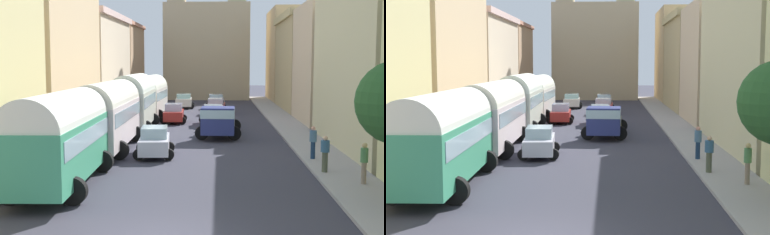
# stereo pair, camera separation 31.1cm
# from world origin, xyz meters

# --- Properties ---
(ground_plane) EXTENTS (154.00, 154.00, 0.00)m
(ground_plane) POSITION_xyz_m (0.00, 27.00, 0.00)
(ground_plane) COLOR #343440
(sidewalk_left) EXTENTS (2.50, 70.00, 0.14)m
(sidewalk_left) POSITION_xyz_m (-7.25, 27.00, 0.07)
(sidewalk_left) COLOR #ACA7A3
(sidewalk_left) RESTS_ON ground
(sidewalk_right) EXTENTS (2.50, 70.00, 0.14)m
(sidewalk_right) POSITION_xyz_m (7.25, 27.00, 0.07)
(sidewalk_right) COLOR #989496
(sidewalk_right) RESTS_ON ground
(building_left_2) EXTENTS (5.83, 13.21, 11.89)m
(building_left_2) POSITION_xyz_m (-11.15, 23.97, 5.97)
(building_left_2) COLOR #D8B78B
(building_left_2) RESTS_ON ground
(building_left_3) EXTENTS (6.02, 14.79, 9.94)m
(building_left_3) POSITION_xyz_m (-11.24, 38.49, 5.00)
(building_left_3) COLOR beige
(building_left_3) RESTS_ON ground
(building_left_4) EXTENTS (4.52, 11.12, 9.93)m
(building_left_4) POSITION_xyz_m (-10.55, 51.85, 4.98)
(building_left_4) COLOR tan
(building_left_4) RESTS_ON ground
(building_right_2) EXTENTS (4.28, 10.09, 9.82)m
(building_right_2) POSITION_xyz_m (10.64, 29.85, 4.91)
(building_right_2) COLOR #CCB393
(building_right_2) RESTS_ON ground
(building_right_3) EXTENTS (6.13, 14.56, 10.15)m
(building_right_3) POSITION_xyz_m (11.28, 42.47, 5.11)
(building_right_3) COLOR tan
(building_right_3) RESTS_ON ground
(building_right_4) EXTENTS (4.19, 12.37, 12.02)m
(building_right_4) POSITION_xyz_m (10.60, 56.44, 6.01)
(building_right_4) COLOR tan
(building_right_4) RESTS_ON ground
(distant_church) EXTENTS (11.66, 6.82, 21.07)m
(distant_church) POSITION_xyz_m (0.00, 59.29, 7.40)
(distant_church) COLOR tan
(distant_church) RESTS_ON ground
(parked_bus_0) EXTENTS (3.45, 9.07, 3.87)m
(parked_bus_0) POSITION_xyz_m (-4.60, 6.50, 2.13)
(parked_bus_0) COLOR #39936D
(parked_bus_0) RESTS_ON ground
(parked_bus_1) EXTENTS (3.40, 10.00, 3.96)m
(parked_bus_1) POSITION_xyz_m (-4.60, 15.50, 2.18)
(parked_bus_1) COLOR silver
(parked_bus_1) RESTS_ON ground
(parked_bus_2) EXTENTS (3.49, 8.60, 4.18)m
(parked_bus_2) POSITION_xyz_m (-4.60, 24.50, 2.30)
(parked_bus_2) COLOR beige
(parked_bus_2) RESTS_ON ground
(parked_bus_3) EXTENTS (3.28, 8.59, 3.88)m
(parked_bus_3) POSITION_xyz_m (-4.60, 33.50, 2.14)
(parked_bus_3) COLOR beige
(parked_bus_3) RESTS_ON ground
(cargo_truck_0) EXTENTS (3.17, 7.40, 2.17)m
(cargo_truck_0) POSITION_xyz_m (1.72, 21.11, 1.16)
(cargo_truck_0) COLOR navy
(cargo_truck_0) RESTS_ON ground
(car_0) EXTENTS (2.45, 4.39, 1.62)m
(car_0) POSITION_xyz_m (1.29, 28.04, 0.81)
(car_0) COLOR gray
(car_0) RESTS_ON ground
(car_1) EXTENTS (2.40, 4.18, 1.55)m
(car_1) POSITION_xyz_m (1.46, 37.02, 0.78)
(car_1) COLOR #AC2E2F
(car_1) RESTS_ON ground
(car_2) EXTENTS (2.34, 4.10, 1.59)m
(car_2) POSITION_xyz_m (1.39, 43.13, 0.79)
(car_2) COLOR silver
(car_2) RESTS_ON ground
(car_3) EXTENTS (2.32, 3.96, 1.59)m
(car_3) POSITION_xyz_m (-1.70, 13.55, 0.80)
(car_3) COLOR silver
(car_3) RESTS_ON ground
(car_4) EXTENTS (2.24, 3.77, 1.63)m
(car_4) POSITION_xyz_m (-2.03, 29.31, 0.80)
(car_4) COLOR #A92720
(car_4) RESTS_ON ground
(car_5) EXTENTS (2.44, 3.72, 1.58)m
(car_5) POSITION_xyz_m (-2.17, 43.74, 0.80)
(car_5) COLOR silver
(car_5) RESTS_ON ground
(pedestrian_0) EXTENTS (0.50, 0.50, 1.81)m
(pedestrian_0) POSITION_xyz_m (6.55, 12.50, 1.03)
(pedestrian_0) COLOR #172D4C
(pedestrian_0) RESTS_ON ground
(pedestrian_1) EXTENTS (0.52, 0.52, 1.77)m
(pedestrian_1) POSITION_xyz_m (6.50, 9.23, 1.00)
(pedestrian_1) COLOR #484E3D
(pedestrian_1) RESTS_ON ground
(pedestrian_2) EXTENTS (0.41, 0.41, 1.82)m
(pedestrian_2) POSITION_xyz_m (7.60, 6.97, 1.06)
(pedestrian_2) COLOR #7E6E5D
(pedestrian_2) RESTS_ON ground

